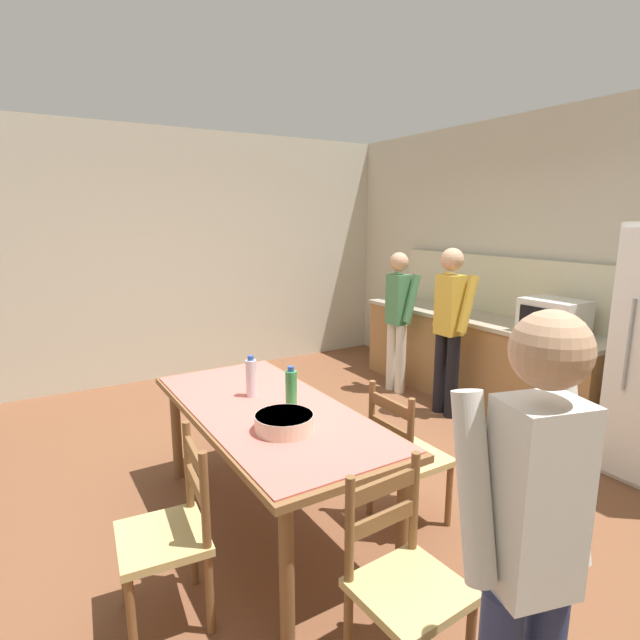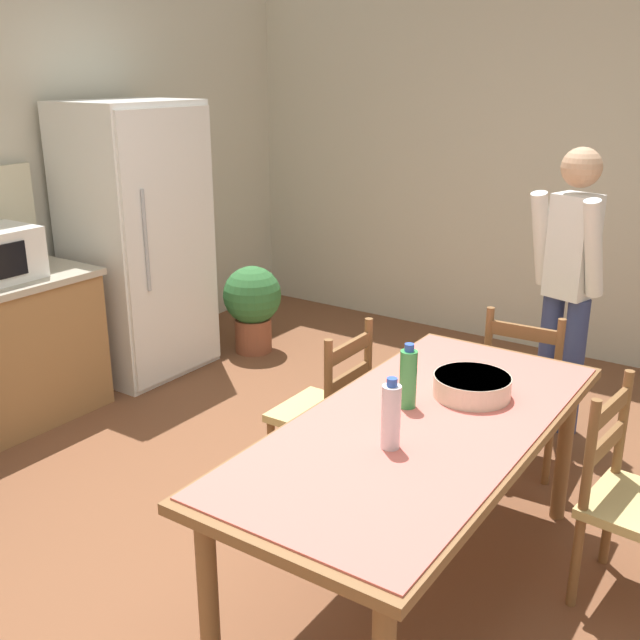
{
  "view_description": "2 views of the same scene",
  "coord_description": "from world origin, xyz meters",
  "px_view_note": "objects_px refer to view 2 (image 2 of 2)",
  "views": [
    {
      "loc": [
        2.71,
        -1.76,
        1.91
      ],
      "look_at": [
        -0.0,
        -0.12,
        1.25
      ],
      "focal_mm": 28.0,
      "sensor_mm": 36.0,
      "label": 1
    },
    {
      "loc": [
        -2.26,
        -1.71,
        2.07
      ],
      "look_at": [
        0.23,
        0.0,
        1.05
      ],
      "focal_mm": 42.0,
      "sensor_mm": 36.0,
      "label": 2
    }
  ],
  "objects_px": {
    "serving_bowl": "(472,385)",
    "chair_side_far_right": "(326,412)",
    "chair_head_end": "(525,390)",
    "potted_plant": "(252,303)",
    "dining_table": "(419,441)",
    "chair_side_near_right": "(633,502)",
    "bottle_off_centre": "(408,378)",
    "person_by_table": "(569,278)",
    "bottle_near_centre": "(391,416)",
    "refrigerator": "(137,241)"
  },
  "relations": [
    {
      "from": "serving_bowl",
      "to": "chair_side_near_right",
      "type": "height_order",
      "value": "chair_side_near_right"
    },
    {
      "from": "chair_side_far_right",
      "to": "bottle_near_centre",
      "type": "bearing_deg",
      "value": 46.96
    },
    {
      "from": "chair_head_end",
      "to": "chair_side_far_right",
      "type": "bearing_deg",
      "value": 45.48
    },
    {
      "from": "person_by_table",
      "to": "potted_plant",
      "type": "bearing_deg",
      "value": -74.08
    },
    {
      "from": "bottle_near_centre",
      "to": "potted_plant",
      "type": "distance_m",
      "value": 3.12
    },
    {
      "from": "bottle_near_centre",
      "to": "chair_head_end",
      "type": "distance_m",
      "value": 1.57
    },
    {
      "from": "refrigerator",
      "to": "bottle_near_centre",
      "type": "xyz_separation_m",
      "value": [
        -1.33,
        -2.75,
        -0.04
      ]
    },
    {
      "from": "bottle_near_centre",
      "to": "potted_plant",
      "type": "xyz_separation_m",
      "value": [
        2.03,
        2.32,
        -0.51
      ]
    },
    {
      "from": "chair_side_near_right",
      "to": "person_by_table",
      "type": "height_order",
      "value": "person_by_table"
    },
    {
      "from": "chair_side_near_right",
      "to": "potted_plant",
      "type": "bearing_deg",
      "value": 71.5
    },
    {
      "from": "refrigerator",
      "to": "bottle_near_centre",
      "type": "height_order",
      "value": "refrigerator"
    },
    {
      "from": "bottle_off_centre",
      "to": "potted_plant",
      "type": "distance_m",
      "value": 2.83
    },
    {
      "from": "serving_bowl",
      "to": "chair_side_far_right",
      "type": "xyz_separation_m",
      "value": [
        0.09,
        0.79,
        -0.38
      ]
    },
    {
      "from": "refrigerator",
      "to": "person_by_table",
      "type": "bearing_deg",
      "value": -75.26
    },
    {
      "from": "bottle_near_centre",
      "to": "potted_plant",
      "type": "bearing_deg",
      "value": 48.83
    },
    {
      "from": "bottle_near_centre",
      "to": "potted_plant",
      "type": "relative_size",
      "value": 0.4
    },
    {
      "from": "dining_table",
      "to": "chair_head_end",
      "type": "height_order",
      "value": "chair_head_end"
    },
    {
      "from": "serving_bowl",
      "to": "chair_head_end",
      "type": "bearing_deg",
      "value": 4.36
    },
    {
      "from": "bottle_off_centre",
      "to": "person_by_table",
      "type": "height_order",
      "value": "person_by_table"
    },
    {
      "from": "serving_bowl",
      "to": "chair_side_far_right",
      "type": "bearing_deg",
      "value": 83.47
    },
    {
      "from": "bottle_near_centre",
      "to": "person_by_table",
      "type": "relative_size",
      "value": 0.16
    },
    {
      "from": "person_by_table",
      "to": "serving_bowl",
      "type": "bearing_deg",
      "value": 17.71
    },
    {
      "from": "bottle_near_centre",
      "to": "chair_side_far_right",
      "type": "relative_size",
      "value": 0.3
    },
    {
      "from": "bottle_off_centre",
      "to": "serving_bowl",
      "type": "height_order",
      "value": "bottle_off_centre"
    },
    {
      "from": "potted_plant",
      "to": "dining_table",
      "type": "bearing_deg",
      "value": -127.62
    },
    {
      "from": "bottle_near_centre",
      "to": "chair_side_far_right",
      "type": "height_order",
      "value": "bottle_near_centre"
    },
    {
      "from": "refrigerator",
      "to": "potted_plant",
      "type": "height_order",
      "value": "refrigerator"
    },
    {
      "from": "bottle_near_centre",
      "to": "chair_side_far_right",
      "type": "distance_m",
      "value": 1.09
    },
    {
      "from": "dining_table",
      "to": "bottle_near_centre",
      "type": "bearing_deg",
      "value": -179.57
    },
    {
      "from": "chair_side_far_right",
      "to": "person_by_table",
      "type": "bearing_deg",
      "value": 151.47
    },
    {
      "from": "refrigerator",
      "to": "serving_bowl",
      "type": "bearing_deg",
      "value": -104.89
    },
    {
      "from": "bottle_near_centre",
      "to": "chair_side_near_right",
      "type": "relative_size",
      "value": 0.3
    },
    {
      "from": "refrigerator",
      "to": "chair_side_far_right",
      "type": "xyz_separation_m",
      "value": [
        -0.66,
        -2.01,
        -0.49
      ]
    },
    {
      "from": "bottle_off_centre",
      "to": "chair_side_far_right",
      "type": "relative_size",
      "value": 0.3
    },
    {
      "from": "chair_side_far_right",
      "to": "serving_bowl",
      "type": "bearing_deg",
      "value": 82.94
    },
    {
      "from": "bottle_near_centre",
      "to": "bottle_off_centre",
      "type": "height_order",
      "value": "same"
    },
    {
      "from": "dining_table",
      "to": "chair_side_near_right",
      "type": "xyz_separation_m",
      "value": [
        0.44,
        -0.72,
        -0.25
      ]
    },
    {
      "from": "serving_bowl",
      "to": "chair_side_far_right",
      "type": "relative_size",
      "value": 0.35
    },
    {
      "from": "dining_table",
      "to": "chair_head_end",
      "type": "bearing_deg",
      "value": 0.34
    },
    {
      "from": "dining_table",
      "to": "potted_plant",
      "type": "relative_size",
      "value": 2.91
    },
    {
      "from": "bottle_near_centre",
      "to": "chair_head_end",
      "type": "height_order",
      "value": "bottle_near_centre"
    },
    {
      "from": "bottle_off_centre",
      "to": "person_by_table",
      "type": "bearing_deg",
      "value": -3.74
    },
    {
      "from": "refrigerator",
      "to": "bottle_off_centre",
      "type": "height_order",
      "value": "refrigerator"
    },
    {
      "from": "dining_table",
      "to": "serving_bowl",
      "type": "bearing_deg",
      "value": -10.49
    },
    {
      "from": "bottle_near_centre",
      "to": "chair_side_near_right",
      "type": "distance_m",
      "value": 1.09
    },
    {
      "from": "chair_head_end",
      "to": "potted_plant",
      "type": "relative_size",
      "value": 1.36
    },
    {
      "from": "serving_bowl",
      "to": "chair_head_end",
      "type": "relative_size",
      "value": 0.35
    },
    {
      "from": "potted_plant",
      "to": "chair_side_near_right",
      "type": "bearing_deg",
      "value": -113.8
    },
    {
      "from": "bottle_off_centre",
      "to": "person_by_table",
      "type": "relative_size",
      "value": 0.16
    },
    {
      "from": "dining_table",
      "to": "bottle_near_centre",
      "type": "distance_m",
      "value": 0.32
    }
  ]
}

